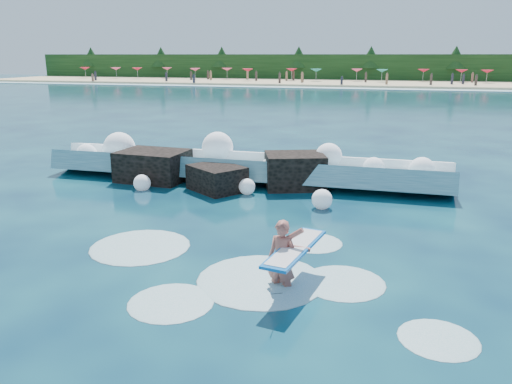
# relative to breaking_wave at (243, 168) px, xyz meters

# --- Properties ---
(ground) EXTENTS (200.00, 200.00, 0.00)m
(ground) POSITION_rel_breaking_wave_xyz_m (0.69, -7.88, -0.48)
(ground) COLOR #061D37
(ground) RESTS_ON ground
(beach) EXTENTS (140.00, 20.00, 0.40)m
(beach) POSITION_rel_breaking_wave_xyz_m (0.69, 70.12, -0.28)
(beach) COLOR tan
(beach) RESTS_ON ground
(wet_band) EXTENTS (140.00, 5.00, 0.08)m
(wet_band) POSITION_rel_breaking_wave_xyz_m (0.69, 59.12, -0.44)
(wet_band) COLOR silver
(wet_band) RESTS_ON ground
(treeline) EXTENTS (140.00, 4.00, 5.00)m
(treeline) POSITION_rel_breaking_wave_xyz_m (0.69, 80.12, 2.02)
(treeline) COLOR black
(treeline) RESTS_ON ground
(breaking_wave) EXTENTS (16.02, 2.58, 1.38)m
(breaking_wave) POSITION_rel_breaking_wave_xyz_m (0.00, 0.00, 0.00)
(breaking_wave) COLOR teal
(breaking_wave) RESTS_ON ground
(rock_cluster) EXTENTS (8.37, 3.57, 1.52)m
(rock_cluster) POSITION_rel_breaking_wave_xyz_m (-0.82, -1.03, -0.00)
(rock_cluster) COLOR black
(rock_cluster) RESTS_ON ground
(surfer_with_board) EXTENTS (1.14, 2.98, 1.82)m
(surfer_with_board) POSITION_rel_breaking_wave_xyz_m (3.71, -9.02, 0.19)
(surfer_with_board) COLOR #A55A4D
(surfer_with_board) RESTS_ON ground
(wave_spray) EXTENTS (14.46, 4.44, 1.92)m
(wave_spray) POSITION_rel_breaking_wave_xyz_m (-0.86, -0.18, 0.43)
(wave_spray) COLOR white
(wave_spray) RESTS_ON ground
(surf_foam) EXTENTS (9.30, 5.78, 0.15)m
(surf_foam) POSITION_rel_breaking_wave_xyz_m (2.35, -8.53, -0.48)
(surf_foam) COLOR silver
(surf_foam) RESTS_ON ground
(beach_umbrellas) EXTENTS (112.17, 6.87, 0.50)m
(beach_umbrellas) POSITION_rel_breaking_wave_xyz_m (0.64, 72.30, 1.77)
(beach_umbrellas) COLOR red
(beach_umbrellas) RESTS_ON ground
(beachgoers) EXTENTS (101.10, 13.62, 1.88)m
(beachgoers) POSITION_rel_breaking_wave_xyz_m (0.02, 67.88, 0.60)
(beachgoers) COLOR #3F332D
(beachgoers) RESTS_ON ground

